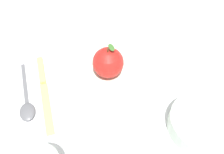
% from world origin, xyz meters
% --- Properties ---
extents(ground_plane, '(2.40, 2.40, 0.00)m').
position_xyz_m(ground_plane, '(0.00, 0.00, 0.00)').
color(ground_plane, silver).
extents(dinner_plate, '(0.22, 0.22, 0.02)m').
position_xyz_m(dinner_plate, '(0.01, -0.01, 0.01)').
color(dinner_plate, silver).
rests_on(dinner_plate, ground_plane).
extents(apple, '(0.07, 0.07, 0.08)m').
position_xyz_m(apple, '(0.01, 0.01, 0.05)').
color(apple, '#B21E19').
rests_on(apple, dinner_plate).
extents(side_bowl, '(0.13, 0.13, 0.04)m').
position_xyz_m(side_bowl, '(0.07, -0.22, 0.02)').
color(side_bowl, '#B2C6B2').
rests_on(side_bowl, ground_plane).
extents(knife, '(0.11, 0.20, 0.01)m').
position_xyz_m(knife, '(-0.12, 0.09, 0.00)').
color(knife, '#D8B766').
rests_on(knife, ground_plane).
extents(spoon, '(0.09, 0.16, 0.01)m').
position_xyz_m(spoon, '(-0.18, 0.07, 0.01)').
color(spoon, '#59595E').
rests_on(spoon, ground_plane).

